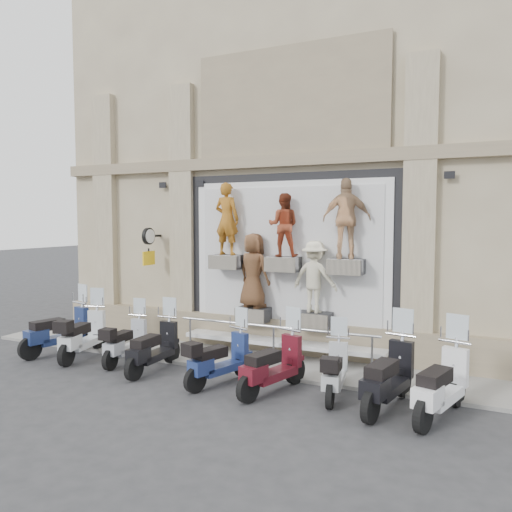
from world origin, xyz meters
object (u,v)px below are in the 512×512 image
(scooter_d, at_px, (154,337))
(scooter_g, at_px, (335,360))
(scooter_f, at_px, (273,352))
(scooter_a, at_px, (59,320))
(clock_sign_bracket, at_px, (149,242))
(guard_rail, at_px, (274,345))
(scooter_i, at_px, (442,370))
(scooter_c, at_px, (126,332))
(scooter_b, at_px, (83,325))
(scooter_e, at_px, (221,348))
(scooter_h, at_px, (389,362))

(scooter_d, bearing_deg, scooter_g, 1.38)
(scooter_f, bearing_deg, scooter_a, -167.06)
(clock_sign_bracket, bearing_deg, scooter_g, -18.46)
(guard_rail, height_order, scooter_i, scooter_i)
(guard_rail, height_order, scooter_d, scooter_d)
(scooter_i, bearing_deg, scooter_c, -167.46)
(clock_sign_bracket, height_order, scooter_a, clock_sign_bracket)
(guard_rail, bearing_deg, scooter_g, -37.69)
(scooter_b, height_order, scooter_i, scooter_i)
(guard_rail, height_order, scooter_c, scooter_c)
(guard_rail, height_order, scooter_g, scooter_g)
(scooter_b, xyz_separation_m, scooter_f, (5.19, -0.32, -0.02))
(scooter_e, bearing_deg, scooter_a, -166.34)
(clock_sign_bracket, xyz_separation_m, scooter_h, (6.85, -2.16, -1.94))
(scooter_c, bearing_deg, scooter_i, -9.33)
(scooter_c, xyz_separation_m, scooter_h, (6.18, -0.36, 0.13))
(scooter_e, bearing_deg, scooter_d, -166.87)
(scooter_c, bearing_deg, scooter_e, -14.96)
(scooter_h, bearing_deg, clock_sign_bracket, 173.49)
(guard_rail, relative_size, scooter_f, 2.54)
(scooter_g, bearing_deg, clock_sign_bracket, 152.95)
(guard_rail, distance_m, scooter_f, 1.96)
(scooter_c, bearing_deg, scooter_b, -179.95)
(scooter_a, height_order, scooter_h, scooter_h)
(scooter_g, distance_m, scooter_h, 1.08)
(scooter_a, distance_m, scooter_b, 0.85)
(scooter_e, distance_m, scooter_f, 1.18)
(guard_rail, distance_m, scooter_i, 4.24)
(scooter_c, distance_m, scooter_i, 7.10)
(scooter_f, xyz_separation_m, scooter_g, (1.16, 0.31, -0.09))
(scooter_g, xyz_separation_m, scooter_h, (1.05, -0.23, 0.14))
(scooter_d, relative_size, scooter_g, 1.10)
(scooter_a, distance_m, scooter_i, 9.15)
(scooter_c, distance_m, scooter_e, 2.84)
(guard_rail, bearing_deg, scooter_e, -103.70)
(scooter_b, height_order, scooter_e, scooter_b)
(scooter_f, xyz_separation_m, scooter_i, (3.11, 0.03, 0.05))
(scooter_b, bearing_deg, scooter_a, 165.26)
(guard_rail, height_order, scooter_b, scooter_b)
(scooter_a, height_order, scooter_f, scooter_a)
(scooter_i, bearing_deg, scooter_b, -166.09)
(scooter_d, xyz_separation_m, scooter_g, (4.12, 0.16, -0.07))
(clock_sign_bracket, distance_m, scooter_f, 5.53)
(scooter_c, xyz_separation_m, scooter_f, (3.98, -0.45, 0.08))
(scooter_b, xyz_separation_m, scooter_g, (6.35, -0.01, -0.10))
(clock_sign_bracket, distance_m, scooter_d, 3.36)
(scooter_a, height_order, scooter_d, scooter_a)
(scooter_h, bearing_deg, scooter_f, -166.72)
(scooter_g, bearing_deg, scooter_c, 169.89)
(scooter_a, distance_m, scooter_g, 7.20)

